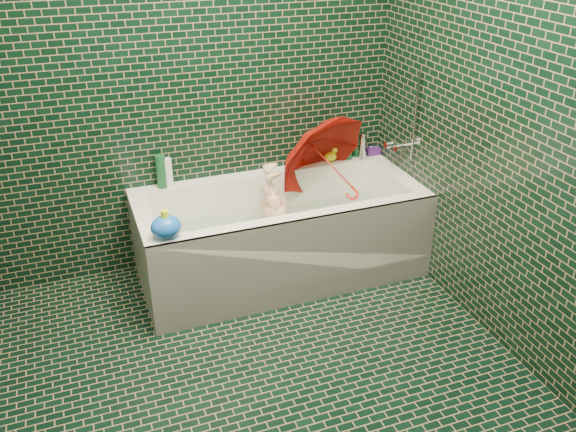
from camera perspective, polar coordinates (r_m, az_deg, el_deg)
name	(u,v)px	position (r m, az deg, el deg)	size (l,w,h in m)	color
floor	(265,400)	(3.00, -2.16, -16.79)	(2.80, 2.80, 0.00)	black
wall_back	(182,67)	(3.60, -9.90, 13.61)	(2.80, 2.80, 0.00)	black
wall_front	(496,413)	(1.25, 18.88, -17.05)	(2.80, 2.80, 0.00)	black
wall_right	(538,114)	(2.95, 22.34, 8.85)	(2.80, 2.80, 0.00)	black
bathtub	(281,243)	(3.75, -0.65, -2.57)	(1.70, 0.75, 0.55)	white
bath_mat	(280,250)	(3.79, -0.74, -3.17)	(1.35, 0.47, 0.01)	green
water	(280,229)	(3.72, -0.75, -1.27)	(1.48, 0.53, 0.00)	silver
faucet	(404,140)	(3.85, 10.81, 6.96)	(0.18, 0.19, 0.55)	silver
child	(281,228)	(3.72, -0.67, -1.14)	(0.29, 0.19, 0.79)	#E4B18E
umbrella	(332,167)	(3.78, 4.17, 4.63)	(0.61, 0.61, 0.54)	red
soap_bottle_a	(373,154)	(4.20, 7.95, 5.72)	(0.10, 0.10, 0.26)	white
soap_bottle_b	(375,156)	(4.18, 8.12, 5.60)	(0.10, 0.10, 0.21)	#481C6B
soap_bottle_c	(361,157)	(4.15, 6.89, 5.52)	(0.13, 0.13, 0.16)	#164E27
bottle_right_tall	(348,144)	(4.07, 5.66, 6.72)	(0.06, 0.06, 0.21)	#164E27
bottle_right_pump	(363,146)	(4.08, 6.99, 6.50)	(0.05, 0.05, 0.18)	silver
bottle_left_tall	(161,171)	(3.71, -11.79, 4.10)	(0.06, 0.06, 0.21)	#164E27
bottle_left_short	(168,173)	(3.72, -11.15, 4.01)	(0.05, 0.05, 0.18)	white
rubber_duck	(331,156)	(4.04, 4.06, 5.67)	(0.12, 0.09, 0.09)	yellow
bath_toy	(166,227)	(3.15, -11.35, -0.97)	(0.19, 0.18, 0.15)	blue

